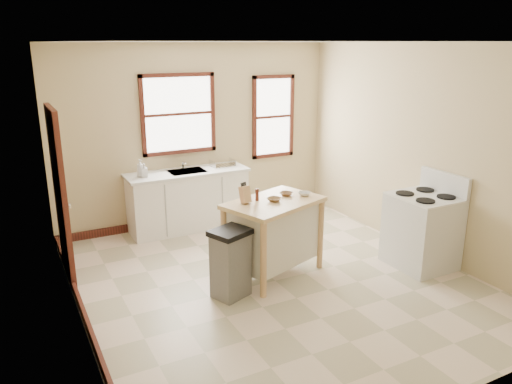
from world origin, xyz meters
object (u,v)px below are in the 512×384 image
Objects in this scene: bowl_c at (304,194)px; trash_bin at (231,263)px; soap_bottle_b at (144,170)px; gas_stove at (423,221)px; dish_rack at (222,164)px; pepper_grinder at (257,195)px; bowl_b at (286,194)px; soap_bottle_a at (140,168)px; bowl_a at (274,199)px; knife_block at (245,195)px; kitchen_island at (274,238)px.

bowl_c is 1.32m from trash_bin.
gas_stove is at bearing -30.31° from soap_bottle_b.
pepper_grinder reaches higher than dish_rack.
pepper_grinder reaches higher than bowl_b.
soap_bottle_a is at bearing 127.51° from bowl_c.
trash_bin is at bearing -144.52° from pepper_grinder.
bowl_b is at bearing 28.92° from bowl_a.
bowl_a is at bearing -21.13° from knife_block.
bowl_c is (1.53, -1.99, -0.06)m from soap_bottle_a.
knife_block is 0.37m from bowl_a.
soap_bottle_b is at bearing 117.71° from bowl_a.
knife_block reaches higher than bowl_b.
soap_bottle_a reaches higher than kitchen_island.
pepper_grinder reaches higher than trash_bin.
soap_bottle_b reaches higher than trash_bin.
dish_rack is at bearing 64.78° from kitchen_island.
soap_bottle_b is at bearing -157.06° from dish_rack.
dish_rack reaches higher than trash_bin.
soap_bottle_a reaches higher than trash_bin.
dish_rack is 2.06m from bowl_a.
bowl_c reaches higher than trash_bin.
kitchen_island is 6.94× the size of bowl_a.
bowl_b is at bearing -42.63° from soap_bottle_b.
bowl_b is at bearing 2.98° from pepper_grinder.
bowl_c is 0.12× the size of gas_stove.
soap_bottle_b is at bearing 124.99° from bowl_b.
bowl_a is (-0.22, -2.05, 0.01)m from dish_rack.
soap_bottle_b is at bearing 77.08° from trash_bin.
bowl_a is at bearing -86.53° from soap_bottle_a.
pepper_grinder reaches higher than bowl_a.
dish_rack reaches higher than bowl_a.
gas_stove is (1.56, -0.79, -0.37)m from bowl_b.
bowl_b is (1.29, -1.84, -0.04)m from soap_bottle_b.
soap_bottle_a reaches higher than knife_block.
kitchen_island is 0.59m from pepper_grinder.
bowl_c is at bearing -6.98° from trash_bin.
pepper_grinder is (-0.18, 0.10, 0.55)m from kitchen_island.
gas_stove is at bearing -26.16° from bowl_c.
gas_stove reaches higher than dish_rack.
knife_block reaches higher than bowl_a.
dish_rack is at bearing 66.83° from knife_block.
gas_stove is at bearing -21.07° from pepper_grinder.
dish_rack is 2.29× the size of bowl_b.
pepper_grinder is (0.17, 0.03, -0.02)m from knife_block.
soap_bottle_a is 2.29m from bowl_a.
bowl_b reaches higher than trash_bin.
knife_block reaches higher than dish_rack.
trash_bin is at bearing -92.00° from dish_rack.
soap_bottle_a is 0.22× the size of kitchen_island.
soap_bottle_a reaches higher than bowl_c.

